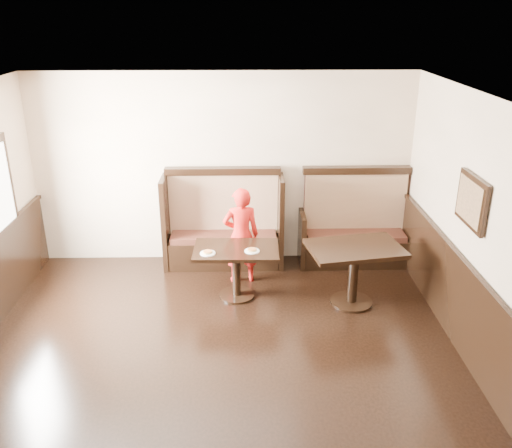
{
  "coord_description": "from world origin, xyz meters",
  "views": [
    {
      "loc": [
        0.31,
        -4.13,
        3.61
      ],
      "look_at": [
        0.46,
        2.35,
        1.0
      ],
      "focal_mm": 38.0,
      "sensor_mm": 36.0,
      "label": 1
    }
  ],
  "objects_px": {
    "table_main": "(236,260)",
    "child": "(241,236)",
    "booth_neighbor": "(354,232)",
    "table_neighbor": "(354,261)",
    "booth_main": "(224,230)"
  },
  "relations": [
    {
      "from": "table_main",
      "to": "child",
      "type": "bearing_deg",
      "value": 83.21
    },
    {
      "from": "booth_neighbor",
      "to": "table_neighbor",
      "type": "distance_m",
      "value": 1.29
    },
    {
      "from": "booth_main",
      "to": "table_main",
      "type": "relative_size",
      "value": 1.58
    },
    {
      "from": "table_neighbor",
      "to": "child",
      "type": "height_order",
      "value": "child"
    },
    {
      "from": "booth_main",
      "to": "booth_neighbor",
      "type": "xyz_separation_m",
      "value": [
        1.95,
        -0.0,
        -0.05
      ]
    },
    {
      "from": "table_main",
      "to": "booth_main",
      "type": "bearing_deg",
      "value": 101.94
    },
    {
      "from": "booth_main",
      "to": "table_main",
      "type": "bearing_deg",
      "value": -79.19
    },
    {
      "from": "booth_neighbor",
      "to": "table_main",
      "type": "relative_size",
      "value": 1.49
    },
    {
      "from": "child",
      "to": "booth_neighbor",
      "type": "bearing_deg",
      "value": -167.27
    },
    {
      "from": "booth_neighbor",
      "to": "table_main",
      "type": "height_order",
      "value": "booth_neighbor"
    },
    {
      "from": "table_main",
      "to": "table_neighbor",
      "type": "height_order",
      "value": "table_neighbor"
    },
    {
      "from": "table_neighbor",
      "to": "child",
      "type": "bearing_deg",
      "value": 144.73
    },
    {
      "from": "booth_neighbor",
      "to": "table_neighbor",
      "type": "xyz_separation_m",
      "value": [
        -0.25,
        -1.26,
        0.12
      ]
    },
    {
      "from": "table_neighbor",
      "to": "child",
      "type": "relative_size",
      "value": 0.93
    },
    {
      "from": "child",
      "to": "booth_main",
      "type": "bearing_deg",
      "value": -72.38
    }
  ]
}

